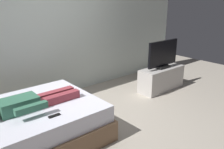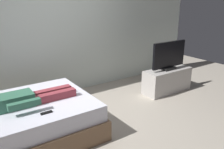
# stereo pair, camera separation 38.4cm
# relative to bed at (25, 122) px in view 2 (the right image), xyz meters

# --- Properties ---
(ground_plane) EXTENTS (10.00, 10.00, 0.00)m
(ground_plane) POSITION_rel_bed_xyz_m (1.05, -0.38, -0.26)
(ground_plane) COLOR #ADA393
(back_wall) EXTENTS (6.40, 0.10, 2.80)m
(back_wall) POSITION_rel_bed_xyz_m (1.45, 1.34, 1.14)
(back_wall) COLOR silver
(back_wall) RESTS_ON ground
(bed) EXTENTS (1.96, 1.49, 0.54)m
(bed) POSITION_rel_bed_xyz_m (0.00, 0.00, 0.00)
(bed) COLOR brown
(bed) RESTS_ON ground
(person) EXTENTS (1.26, 0.46, 0.18)m
(person) POSITION_rel_bed_xyz_m (0.03, -0.05, 0.36)
(person) COLOR #387056
(person) RESTS_ON bed
(remote) EXTENTS (0.15, 0.04, 0.02)m
(remote) POSITION_rel_bed_xyz_m (0.18, -0.45, 0.29)
(remote) COLOR black
(remote) RESTS_ON bed
(tv_stand) EXTENTS (1.10, 0.40, 0.50)m
(tv_stand) POSITION_rel_bed_xyz_m (3.00, 0.10, -0.01)
(tv_stand) COLOR #B7B2AD
(tv_stand) RESTS_ON ground
(tv) EXTENTS (0.88, 0.20, 0.59)m
(tv) POSITION_rel_bed_xyz_m (3.00, 0.10, 0.52)
(tv) COLOR black
(tv) RESTS_ON tv_stand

